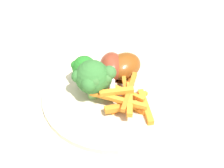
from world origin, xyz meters
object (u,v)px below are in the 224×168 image
object	(u,v)px
broccoli_floret_front	(91,78)
chicken_drumstick_far	(112,68)
dining_table	(98,115)
dinner_plate	(112,94)
broccoli_floret_back	(99,77)
broccoli_floret_middle	(85,70)
fork	(146,19)
carrot_fries_pile	(128,98)
chicken_drumstick_near	(122,67)

from	to	relation	value
broccoli_floret_front	chicken_drumstick_far	bearing A→B (deg)	-5.32
dining_table	dinner_plate	bearing A→B (deg)	-119.16
broccoli_floret_back	chicken_drumstick_far	distance (m)	0.06
broccoli_floret_middle	fork	distance (m)	0.29
carrot_fries_pile	fork	distance (m)	0.31
dinner_plate	chicken_drumstick_near	distance (m)	0.06
dining_table	broccoli_floret_back	bearing A→B (deg)	-143.46
broccoli_floret_back	chicken_drumstick_far	xyz separation A→B (m)	(0.05, 0.00, -0.02)
chicken_drumstick_near	chicken_drumstick_far	distance (m)	0.02
broccoli_floret_back	broccoli_floret_front	bearing A→B (deg)	132.37
dining_table	chicken_drumstick_far	world-z (taller)	chicken_drumstick_far
broccoli_floret_back	chicken_drumstick_near	bearing A→B (deg)	-9.32
fork	dinner_plate	bearing A→B (deg)	81.40
dining_table	broccoli_floret_back	distance (m)	0.19
dinner_plate	broccoli_floret_back	distance (m)	0.06
broccoli_floret_front	broccoli_floret_middle	world-z (taller)	broccoli_floret_front
dinner_plate	broccoli_floret_back	bearing A→B (deg)	142.64
broccoli_floret_back	carrot_fries_pile	xyz separation A→B (m)	(0.01, -0.06, -0.03)
broccoli_floret_front	chicken_drumstick_far	distance (m)	0.07
carrot_fries_pile	chicken_drumstick_far	xyz separation A→B (m)	(0.05, 0.06, 0.01)
dining_table	carrot_fries_pile	size ratio (longest dim) A/B	6.69
carrot_fries_pile	broccoli_floret_middle	bearing A→B (deg)	88.10
broccoli_floret_front	fork	distance (m)	0.31
dining_table	chicken_drumstick_near	xyz separation A→B (m)	(0.02, -0.05, 0.15)
broccoli_floret_back	chicken_drumstick_far	bearing A→B (deg)	4.14
broccoli_floret_middle	broccoli_floret_front	bearing A→B (deg)	-125.16
dinner_plate	broccoli_floret_middle	xyz separation A→B (m)	(-0.01, 0.05, 0.05)
dining_table	carrot_fries_pile	xyz separation A→B (m)	(-0.04, -0.09, 0.15)
carrot_fries_pile	chicken_drumstick_near	world-z (taller)	chicken_drumstick_near
broccoli_floret_back	carrot_fries_pile	distance (m)	0.06
dinner_plate	broccoli_floret_front	size ratio (longest dim) A/B	3.34
broccoli_floret_front	chicken_drumstick_near	xyz separation A→B (m)	(0.08, -0.02, -0.03)
broccoli_floret_middle	fork	world-z (taller)	broccoli_floret_middle
broccoli_floret_front	chicken_drumstick_far	world-z (taller)	broccoli_floret_front
chicken_drumstick_far	dinner_plate	bearing A→B (deg)	-149.95
broccoli_floret_front	fork	world-z (taller)	broccoli_floret_front
dinner_plate	broccoli_floret_back	size ratio (longest dim) A/B	3.78
chicken_drumstick_near	broccoli_floret_middle	bearing A→B (deg)	142.71
broccoli_floret_front	chicken_drumstick_near	distance (m)	0.09
dining_table	broccoli_floret_front	distance (m)	0.19
dining_table	carrot_fries_pile	world-z (taller)	carrot_fries_pile
dining_table	chicken_drumstick_near	size ratio (longest dim) A/B	7.02
chicken_drumstick_near	carrot_fries_pile	bearing A→B (deg)	-144.42
dinner_plate	chicken_drumstick_far	world-z (taller)	chicken_drumstick_far
fork	dining_table	bearing A→B (deg)	70.67
broccoli_floret_middle	fork	size ratio (longest dim) A/B	0.36
dining_table	carrot_fries_pile	bearing A→B (deg)	-115.32
dinner_plate	chicken_drumstick_near	bearing A→B (deg)	5.10
chicken_drumstick_near	chicken_drumstick_far	world-z (taller)	chicken_drumstick_far
broccoli_floret_back	dining_table	bearing A→B (deg)	36.54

